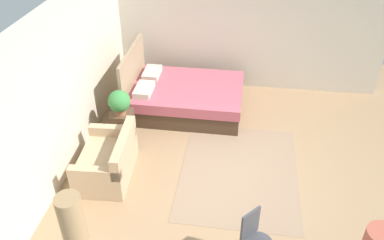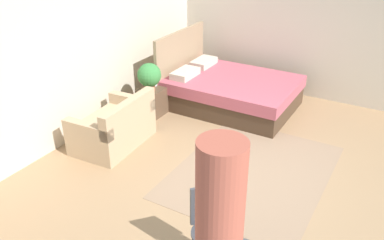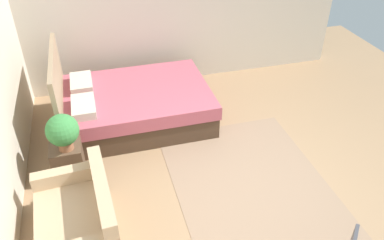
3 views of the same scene
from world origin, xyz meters
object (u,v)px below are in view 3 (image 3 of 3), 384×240
(nightstand, at_px, (68,159))
(potted_plant, at_px, (62,131))
(vase, at_px, (59,134))
(couch, at_px, (80,222))
(bed, at_px, (132,105))

(nightstand, relative_size, potted_plant, 0.99)
(nightstand, xyz_separation_m, vase, (0.12, 0.05, 0.32))
(couch, height_order, vase, couch)
(couch, distance_m, vase, 1.32)
(vase, bearing_deg, nightstand, -158.73)
(vase, bearing_deg, bed, -50.23)
(bed, relative_size, couch, 1.78)
(potted_plant, height_order, vase, potted_plant)
(bed, bearing_deg, couch, 157.65)
(nightstand, height_order, potted_plant, potted_plant)
(bed, distance_m, couch, 2.32)
(bed, relative_size, nightstand, 4.64)
(nightstand, relative_size, vase, 3.06)
(potted_plant, bearing_deg, bed, -41.70)
(bed, xyz_separation_m, nightstand, (-0.98, 0.99, -0.06))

